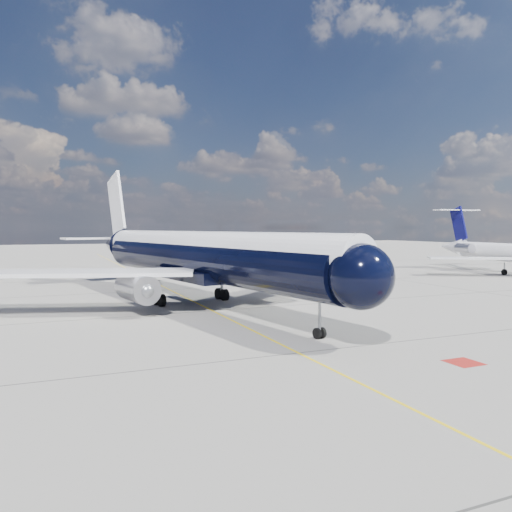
{
  "coord_description": "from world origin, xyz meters",
  "views": [
    {
      "loc": [
        -12.64,
        -28.74,
        6.82
      ],
      "look_at": [
        6.8,
        16.78,
        4.0
      ],
      "focal_mm": 35.0,
      "sensor_mm": 36.0,
      "label": 1
    }
  ],
  "objects": [
    {
      "name": "ground",
      "position": [
        0.0,
        30.0,
        0.0
      ],
      "size": [
        320.0,
        320.0,
        0.0
      ],
      "primitive_type": "plane",
      "color": "gray",
      "rests_on": "ground"
    },
    {
      "name": "taxiway_centerline",
      "position": [
        0.0,
        25.0,
        0.0
      ],
      "size": [
        0.16,
        160.0,
        0.01
      ],
      "primitive_type": "cube",
      "color": "yellow",
      "rests_on": "ground"
    },
    {
      "name": "red_marking",
      "position": [
        6.8,
        -10.0,
        0.0
      ],
      "size": [
        1.6,
        1.6,
        0.01
      ],
      "primitive_type": "cube",
      "color": "maroon",
      "rests_on": "ground"
    },
    {
      "name": "main_airliner",
      "position": [
        -0.32,
        14.83,
        4.31
      ],
      "size": [
        38.91,
        47.88,
        13.9
      ],
      "rotation": [
        0.0,
        0.0,
        0.18
      ],
      "color": "black",
      "rests_on": "ground"
    },
    {
      "name": "regional_jet",
      "position": [
        50.45,
        23.78,
        3.3
      ],
      "size": [
        26.76,
        30.86,
        10.45
      ],
      "rotation": [
        0.0,
        0.0,
        -0.09
      ],
      "color": "white",
      "rests_on": "ground"
    }
  ]
}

